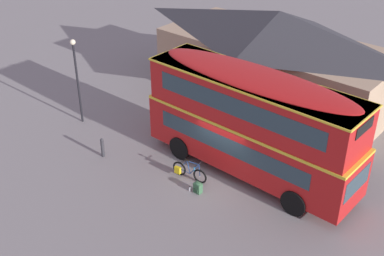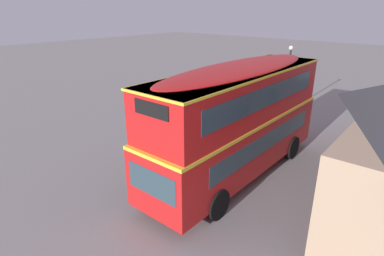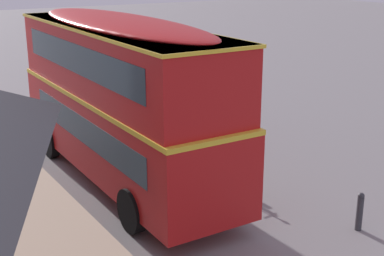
# 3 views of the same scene
# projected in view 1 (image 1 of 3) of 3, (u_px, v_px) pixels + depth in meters

# --- Properties ---
(ground_plane) EXTENTS (120.00, 120.00, 0.00)m
(ground_plane) POSITION_uv_depth(u_px,v_px,m) (221.00, 176.00, 21.89)
(ground_plane) COLOR gray
(double_decker_bus) EXTENTS (9.85, 2.76, 4.79)m
(double_decker_bus) POSITION_uv_depth(u_px,v_px,m) (252.00, 120.00, 20.89)
(double_decker_bus) COLOR black
(double_decker_bus) RESTS_ON ground
(touring_bicycle) EXTENTS (1.74, 0.63, 0.99)m
(touring_bicycle) POSITION_uv_depth(u_px,v_px,m) (188.00, 172.00, 21.57)
(touring_bicycle) COLOR black
(touring_bicycle) RESTS_ON ground
(backpack_on_ground) EXTENTS (0.34, 0.31, 0.51)m
(backpack_on_ground) POSITION_uv_depth(u_px,v_px,m) (198.00, 187.00, 20.77)
(backpack_on_ground) COLOR #386642
(backpack_on_ground) RESTS_ON ground
(water_bottle_clear_plastic) EXTENTS (0.07, 0.07, 0.23)m
(water_bottle_clear_plastic) POSITION_uv_depth(u_px,v_px,m) (190.00, 189.00, 20.93)
(water_bottle_clear_plastic) COLOR silver
(water_bottle_clear_plastic) RESTS_ON ground
(pub_building) EXTENTS (13.45, 6.37, 5.07)m
(pub_building) POSITION_uv_depth(u_px,v_px,m) (276.00, 55.00, 27.35)
(pub_building) COLOR tan
(pub_building) RESTS_ON ground
(street_lamp) EXTENTS (0.28, 0.28, 4.54)m
(street_lamp) POSITION_uv_depth(u_px,v_px,m) (76.00, 72.00, 24.78)
(street_lamp) COLOR black
(street_lamp) RESTS_ON ground
(kerb_bollard) EXTENTS (0.16, 0.16, 0.97)m
(kerb_bollard) POSITION_uv_depth(u_px,v_px,m) (103.00, 147.00, 23.04)
(kerb_bollard) COLOR #333338
(kerb_bollard) RESTS_ON ground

